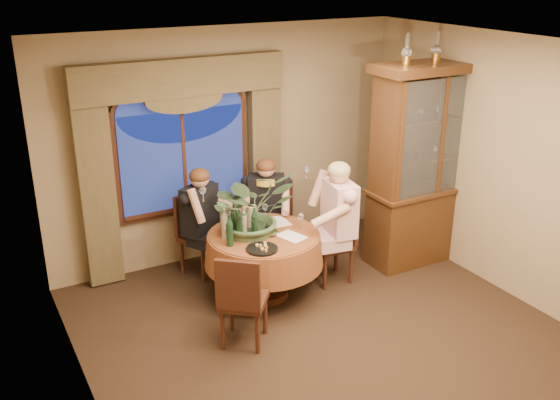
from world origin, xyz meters
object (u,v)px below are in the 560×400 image
china_cabinet (426,165)px  wine_bottle_4 (225,224)px  chair_back_right (274,222)px  wine_bottle_3 (234,219)px  wine_bottle_2 (230,231)px  oil_lamp_right (465,44)px  person_back (200,224)px  oil_lamp_left (407,49)px  chair_front_left (244,298)px  dining_table (264,265)px  oil_lamp_center (437,47)px  centerpiece_plant (250,179)px  stoneware_vase (252,218)px  person_pink (339,224)px  olive_bowl (271,233)px  chair_right (331,242)px  wine_bottle_5 (255,223)px  person_scarf (266,212)px  wine_bottle_0 (244,223)px  wine_bottle_1 (239,225)px  chair_back (202,235)px

china_cabinet → wine_bottle_4: (-2.55, 0.16, -0.29)m
chair_back_right → wine_bottle_3: (-0.80, -0.60, 0.44)m
wine_bottle_2 → wine_bottle_4: bearing=81.4°
oil_lamp_right → person_back: size_ratio=0.25×
oil_lamp_left → wine_bottle_2: bearing=-179.3°
oil_lamp_left → chair_front_left: oil_lamp_left is taller
dining_table → chair_front_left: bearing=-129.7°
oil_lamp_center → centerpiece_plant: size_ratio=0.33×
stoneware_vase → wine_bottle_4: size_ratio=0.84×
person_pink → olive_bowl: 0.82m
olive_bowl → chair_right: bearing=1.7°
centerpiece_plant → wine_bottle_5: centerpiece_plant is taller
china_cabinet → person_scarf: (-1.74, 0.78, -0.54)m
wine_bottle_0 → wine_bottle_5: same height
wine_bottle_1 → wine_bottle_5: (0.17, -0.02, 0.00)m
wine_bottle_2 → chair_back: bearing=86.8°
olive_bowl → chair_front_left: bearing=-135.2°
oil_lamp_right → olive_bowl: bearing=-180.0°
oil_lamp_center → wine_bottle_0: (-2.36, 0.10, -1.67)m
chair_back_right → stoneware_vase: bearing=80.7°
person_scarf → stoneware_vase: 0.76m
oil_lamp_right → chair_right: bearing=179.3°
centerpiece_plant → chair_back: bearing=113.2°
dining_table → chair_back_right: bearing=55.0°
oil_lamp_right → wine_bottle_4: (-2.97, 0.16, -1.67)m
china_cabinet → centerpiece_plant: (-2.22, 0.20, 0.14)m
person_pink → chair_back: bearing=61.0°
person_scarf → person_back: bearing=28.2°
china_cabinet → wine_bottle_3: size_ratio=7.31×
oil_lamp_right → wine_bottle_3: 3.29m
stoneware_vase → wine_bottle_1: (-0.22, -0.16, 0.03)m
oil_lamp_left → wine_bottle_2: oil_lamp_left is taller
chair_front_left → wine_bottle_2: (0.14, 0.60, 0.44)m
wine_bottle_1 → wine_bottle_5: same height
chair_back_right → dining_table: bearing=90.0°
wine_bottle_0 → wine_bottle_3: (-0.05, 0.14, 0.00)m
wine_bottle_1 → wine_bottle_3: size_ratio=1.00×
dining_table → centerpiece_plant: (-0.08, 0.13, 0.97)m
china_cabinet → wine_bottle_5: bearing=179.1°
person_back → wine_bottle_2: bearing=59.1°
person_back → chair_front_left: bearing=53.5°
person_back → olive_bowl: (0.49, -0.80, 0.10)m
chair_front_left → stoneware_vase: size_ratio=3.47×
china_cabinet → wine_bottle_1: (-2.43, 0.06, -0.29)m
wine_bottle_4 → wine_bottle_5: 0.31m
person_pink → wine_bottle_0: 1.12m
oil_lamp_right → wine_bottle_3: oil_lamp_right is taller
chair_right → wine_bottle_4: size_ratio=2.91×
oil_lamp_right → wine_bottle_2: 3.43m
oil_lamp_left → oil_lamp_right: bearing=0.0°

